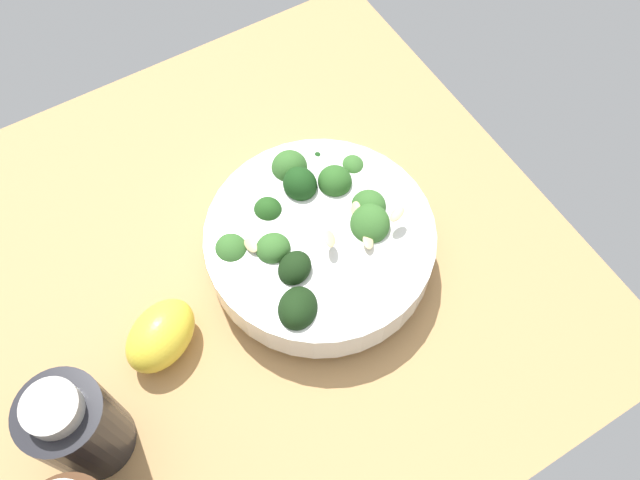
# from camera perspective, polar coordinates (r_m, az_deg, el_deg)

# --- Properties ---
(ground_plane) EXTENTS (0.61, 0.61, 0.04)m
(ground_plane) POSITION_cam_1_polar(r_m,az_deg,el_deg) (0.68, -5.32, -2.81)
(ground_plane) COLOR tan
(bowl_of_broccoli) EXTENTS (0.22, 0.22, 0.08)m
(bowl_of_broccoli) POSITION_cam_1_polar(r_m,az_deg,el_deg) (0.63, -0.13, 0.03)
(bowl_of_broccoli) COLOR white
(bowl_of_broccoli) RESTS_ON ground_plane
(lemon_wedge) EXTENTS (0.08, 0.09, 0.05)m
(lemon_wedge) POSITION_cam_1_polar(r_m,az_deg,el_deg) (0.62, -13.78, -8.12)
(lemon_wedge) COLOR yellow
(lemon_wedge) RESTS_ON ground_plane
(bottle_tall) EXTENTS (0.07, 0.07, 0.12)m
(bottle_tall) POSITION_cam_1_polar(r_m,az_deg,el_deg) (0.59, -20.52, -15.02)
(bottle_tall) COLOR black
(bottle_tall) RESTS_ON ground_plane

